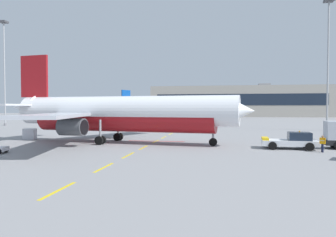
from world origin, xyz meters
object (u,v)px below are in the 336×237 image
pushback_tug (291,141)px  uld_cargo_container (30,134)px  ground_crew_worker (323,143)px  airliner_mid_left (149,113)px  apron_light_mast_near (4,61)px  apron_light_mast_far (328,50)px  airliner_foreground (119,113)px

pushback_tug → uld_cargo_container: size_ratio=3.15×
pushback_tug → ground_crew_worker: 3.57m
airliner_mid_left → apron_light_mast_near: apron_light_mast_near is taller
uld_cargo_container → apron_light_mast_far: bearing=28.4°
uld_cargo_container → ground_crew_worker: bearing=-10.8°
uld_cargo_container → apron_light_mast_near: size_ratio=0.07×
pushback_tug → airliner_mid_left: 62.38m
ground_crew_worker → apron_light_mast_near: apron_light_mast_near is taller
pushback_tug → airliner_mid_left: (-29.45, 54.95, 2.16)m
airliner_foreground → airliner_mid_left: (-8.20, 52.32, -0.89)m
apron_light_mast_far → pushback_tug: bearing=-112.8°
airliner_foreground → apron_light_mast_near: 56.31m
airliner_foreground → apron_light_mast_far: size_ratio=1.31×
airliner_foreground → apron_light_mast_far: (34.48, 28.76, 12.40)m
airliner_mid_left → pushback_tug: bearing=-61.8°
uld_cargo_container → airliner_mid_left: bearing=82.8°
airliner_foreground → ground_crew_worker: airliner_foreground is taller
airliner_mid_left → apron_light_mast_near: (-34.40, -17.78, 13.66)m
ground_crew_worker → apron_light_mast_near: bearing=149.2°
ground_crew_worker → apron_light_mast_near: size_ratio=0.07×
airliner_mid_left → uld_cargo_container: airliner_mid_left is taller
uld_cargo_container → apron_light_mast_near: bearing=131.0°
airliner_foreground → uld_cargo_container: size_ratio=17.78×
ground_crew_worker → uld_cargo_container: size_ratio=0.90×
airliner_foreground → airliner_mid_left: 52.96m
airliner_mid_left → uld_cargo_container: 50.54m
airliner_mid_left → ground_crew_worker: bearing=-60.8°
ground_crew_worker → uld_cargo_container: ground_crew_worker is taller
ground_crew_worker → airliner_mid_left: bearing=119.2°
ground_crew_worker → apron_light_mast_near: 78.96m
airliner_mid_left → apron_light_mast_near: 41.07m
pushback_tug → apron_light_mast_near: apron_light_mast_near is taller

